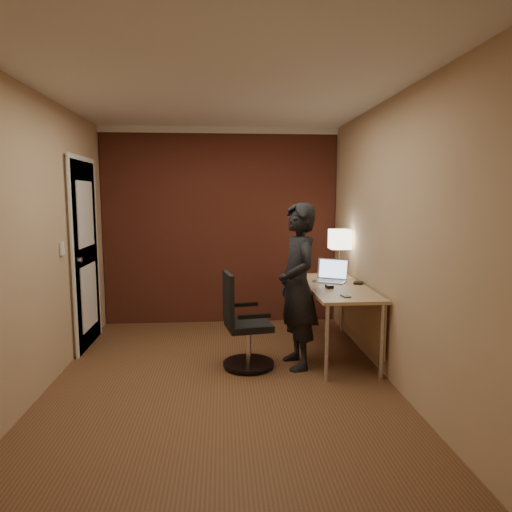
# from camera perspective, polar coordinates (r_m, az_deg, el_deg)

# --- Properties ---
(room) EXTENTS (4.00, 4.00, 4.00)m
(room) POSITION_cam_1_polar(r_m,az_deg,el_deg) (5.48, -7.31, 4.58)
(room) COLOR brown
(room) RESTS_ON ground
(desk) EXTENTS (0.60, 1.50, 0.73)m
(desk) POSITION_cam_1_polar(r_m,az_deg,el_deg) (4.81, 10.79, -5.11)
(desk) COLOR tan
(desk) RESTS_ON ground
(desk_lamp) EXTENTS (0.22, 0.22, 0.54)m
(desk_lamp) POSITION_cam_1_polar(r_m,az_deg,el_deg) (5.27, 10.42, 2.00)
(desk_lamp) COLOR silver
(desk_lamp) RESTS_ON desk
(laptop) EXTENTS (0.41, 0.38, 0.23)m
(laptop) POSITION_cam_1_polar(r_m,az_deg,el_deg) (4.99, 9.39, -2.38)
(laptop) COLOR silver
(laptop) RESTS_ON desk
(mouse) EXTENTS (0.07, 0.11, 0.03)m
(mouse) POSITION_cam_1_polar(r_m,az_deg,el_deg) (4.61, 9.15, -3.78)
(mouse) COLOR black
(mouse) RESTS_ON desk
(phone) EXTENTS (0.08, 0.12, 0.01)m
(phone) POSITION_cam_1_polar(r_m,az_deg,el_deg) (4.25, 11.15, -4.93)
(phone) COLOR black
(phone) RESTS_ON desk
(wallet) EXTENTS (0.12, 0.14, 0.02)m
(wallet) POSITION_cam_1_polar(r_m,az_deg,el_deg) (4.88, 12.66, -3.30)
(wallet) COLOR black
(wallet) RESTS_ON desk
(office_chair) EXTENTS (0.49, 0.55, 0.91)m
(office_chair) POSITION_cam_1_polar(r_m,az_deg,el_deg) (4.40, -1.68, -8.87)
(office_chair) COLOR black
(office_chair) RESTS_ON ground
(person) EXTENTS (0.47, 0.63, 1.58)m
(person) POSITION_cam_1_polar(r_m,az_deg,el_deg) (4.37, 5.23, -3.76)
(person) COLOR black
(person) RESTS_ON ground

